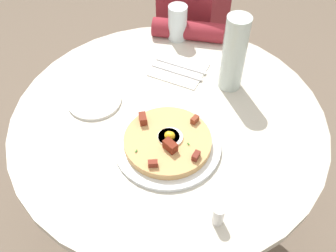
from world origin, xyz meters
The scene contains 12 objects.
ground_plane centered at (0.00, 0.00, 0.00)m, with size 6.00×6.00×0.00m, color #6B5B4C.
dining_table centered at (0.00, 0.00, 0.54)m, with size 0.94×0.94×0.71m.
person_seated centered at (-0.67, -0.12, 0.51)m, with size 0.52×0.33×1.14m.
pizza_plate centered at (0.11, 0.04, 0.72)m, with size 0.30×0.30×0.01m, color white.
breakfast_pizza centered at (0.11, 0.04, 0.74)m, with size 0.24×0.24×0.05m.
bread_plate centered at (0.02, -0.24, 0.72)m, with size 0.17×0.17×0.01m, color white.
napkin centered at (-0.21, -0.04, 0.71)m, with size 0.17×0.14×0.00m, color white.
fork centered at (-0.19, -0.04, 0.72)m, with size 0.18×0.01×0.01m, color silver.
knife centered at (-0.23, -0.04, 0.72)m, with size 0.18×0.01×0.01m, color silver.
water_glass centered at (-0.38, -0.11, 0.78)m, with size 0.07×0.07×0.13m, color silver.
water_bottle centered at (-0.20, 0.13, 0.84)m, with size 0.07×0.07×0.25m, color silver.
salt_shaker centered at (0.28, 0.23, 0.74)m, with size 0.03×0.03×0.06m, color white.
Camera 1 is at (0.72, 0.27, 1.54)m, focal length 40.38 mm.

